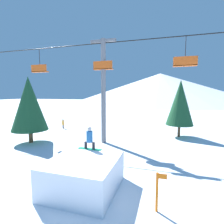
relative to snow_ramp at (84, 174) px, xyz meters
The scene contains 9 objects.
ground_plane 1.41m from the snow_ramp, 47.33° to the right, with size 220.00×220.00×0.00m, color white.
mountain_ridge 87.25m from the snow_ramp, 89.47° to the left, with size 88.20×88.20×14.70m.
snow_ramp is the anchor object (origin of this frame).
snowboarder 2.06m from the snow_ramp, 103.08° to the left, with size 1.37×0.35×1.29m.
chairlift 9.55m from the snow_ramp, 102.96° to the left, with size 24.40×0.44×9.55m.
pine_tree_near 10.71m from the snow_ramp, 145.06° to the left, with size 3.27×3.27×6.21m.
pine_tree_far 13.73m from the snow_ramp, 67.29° to the left, with size 2.83×2.83×6.07m.
trail_marker 3.55m from the snow_ramp, 10.36° to the right, with size 0.41×0.10×1.60m.
distant_skier 15.64m from the snow_ramp, 126.19° to the left, with size 0.24×0.24×1.23m.
Camera 1 is at (2.88, -6.47, 4.68)m, focal length 28.00 mm.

